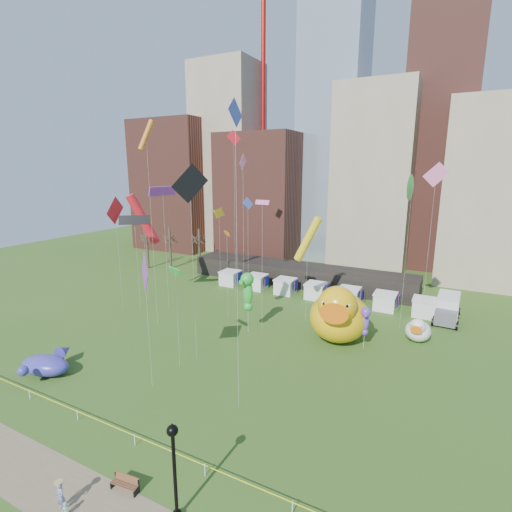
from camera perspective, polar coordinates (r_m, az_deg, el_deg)
The scene contains 36 objects.
ground at distance 31.58m, azimuth -17.46°, elevation -25.18°, with size 160.00×160.00×0.00m, color #355A1C.
footpath at distance 29.20m, azimuth -25.40°, elevation -29.59°, with size 70.00×4.00×0.02m, color #756249.
skyline at distance 79.67m, azimuth 16.31°, elevation 14.06°, with size 101.00×23.00×68.00m.
crane_left at distance 94.24m, azimuth 1.67°, elevation 30.04°, with size 23.00×1.00×76.00m.
pavilion at distance 65.47m, azimuth 6.44°, elevation -2.73°, with size 38.00×6.00×3.20m, color black.
vendor_tents at distance 58.58m, azimuth 8.88°, elevation -5.21°, with size 33.24×2.80×2.40m.
bare_trees at distance 76.81m, azimuth -12.43°, elevation 1.23°, with size 8.44×6.44×8.50m.
caution_tape at distance 31.17m, azimuth -17.56°, elevation -24.20°, with size 50.00×0.06×0.90m.
big_duck at distance 44.45m, azimuth 12.15°, elevation -8.43°, with size 7.72×9.59×7.01m.
small_duck at distance 47.78m, azimuth 22.86°, elevation -10.07°, with size 2.89×3.85×2.95m.
seahorse_green at distance 44.94m, azimuth -1.25°, elevation -4.85°, with size 1.78×2.11×7.40m.
seahorse_purple at distance 43.15m, azimuth 15.88°, elevation -8.96°, with size 1.24×1.46×4.79m.
whale_inflatable at distance 42.90m, azimuth -28.60°, elevation -13.87°, with size 5.34×6.28×2.16m.
park_bench at distance 28.31m, azimuth -18.76°, elevation -29.18°, with size 1.85×0.77×0.92m.
lamppost at distance 24.00m, azimuth -12.05°, elevation -27.60°, with size 0.63×0.63×6.07m.
box_truck at distance 56.01m, azimuth 26.50°, elevation -6.85°, with size 3.12×7.18×3.01m.
woman at distance 28.16m, azimuth -26.99°, elevation -29.16°, with size 0.66×0.43×1.80m, color white.
toddler at distance 28.06m, azimuth -26.36°, elevation -30.54°, with size 0.30×0.22×0.86m, color white.
kite_0 at distance 57.42m, azimuth -16.39°, elevation 5.21°, with size 3.56×4.35×15.75m.
kite_1 at distance 44.65m, azimuth 25.08°, elevation 10.32°, with size 2.56×0.45×19.80m.
kite_2 at distance 36.81m, azimuth -9.73°, elevation 10.22°, with size 2.01×3.07×19.60m.
kite_3 at distance 47.62m, azimuth 22.12°, elevation 9.36°, with size 0.54×3.00×18.50m.
kite_4 at distance 47.40m, azimuth 7.69°, elevation 2.52°, with size 3.49×1.72×13.57m.
kite_5 at distance 53.91m, azimuth -1.22°, elevation 7.22°, with size 0.91×1.52×15.25m.
kite_6 at distance 46.99m, azimuth -15.97°, elevation 16.79°, with size 1.54×2.05×24.52m.
kite_7 at distance 33.47m, azimuth -16.15°, elevation -2.63°, with size 2.98×2.42×12.48m.
kite_8 at distance 54.66m, azimuth -20.14°, elevation 6.24°, with size 0.74×3.63×15.52m.
kite_9 at distance 51.16m, azimuth -1.95°, elevation 13.02°, with size 0.37×2.31×21.03m.
kite_10 at distance 53.28m, azimuth -17.58°, elevation 5.08°, with size 3.51×2.77×13.10m.
kite_11 at distance 36.66m, azimuth -11.89°, elevation -2.32°, with size 2.16×1.22×10.14m.
kite_12 at distance 60.04m, azimuth -5.49°, elevation 6.35°, with size 1.68×4.06×13.02m.
kite_13 at distance 28.24m, azimuth -3.07°, elevation 18.30°, with size 0.09×1.96×23.90m.
kite_14 at distance 48.06m, azimuth -4.34°, elevation 3.18°, with size 1.44×1.30×11.49m.
kite_15 at distance 52.54m, azimuth -13.66°, elevation 9.28°, with size 1.49×4.14×16.84m.
kite_16 at distance 57.91m, azimuth -3.30°, elevation 16.16°, with size 1.60×1.45×24.50m.
kite_17 at distance 43.57m, azimuth 0.94°, elevation 7.61°, with size 1.76×0.41×15.68m.
Camera 1 is at (18.51, -16.90, 19.20)m, focal length 27.00 mm.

